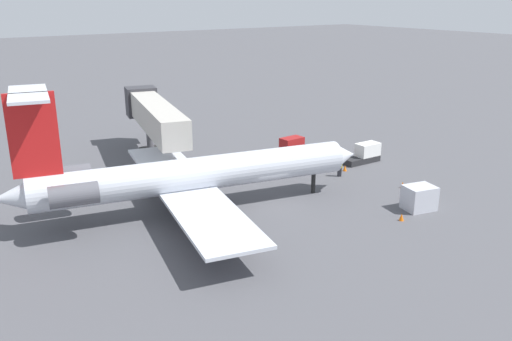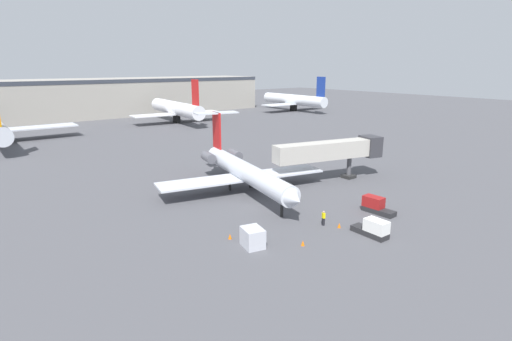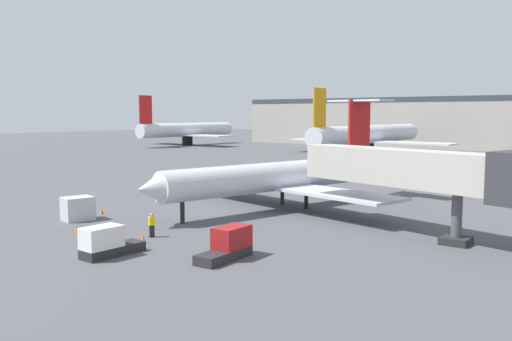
% 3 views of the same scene
% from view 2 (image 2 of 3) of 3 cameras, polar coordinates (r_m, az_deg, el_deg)
% --- Properties ---
extents(ground_plane, '(400.00, 400.00, 0.10)m').
position_cam_2_polar(ground_plane, '(50.89, 0.37, -5.14)').
color(ground_plane, '#4C4C51').
extents(regional_jet, '(24.38, 28.34, 10.04)m').
position_cam_2_polar(regional_jet, '(56.25, -1.86, 0.13)').
color(regional_jet, silver).
rests_on(regional_jet, ground_plane).
extents(jet_bridge, '(18.20, 6.95, 6.38)m').
position_cam_2_polar(jet_bridge, '(62.43, 11.12, 2.84)').
color(jet_bridge, '#B7B2A8').
rests_on(jet_bridge, ground_plane).
extents(ground_crew_marshaller, '(0.39, 0.47, 1.69)m').
position_cam_2_polar(ground_crew_marshaller, '(45.40, 9.53, -6.64)').
color(ground_crew_marshaller, black).
rests_on(ground_crew_marshaller, ground_plane).
extents(baggage_tug_lead, '(1.65, 4.08, 1.90)m').
position_cam_2_polar(baggage_tug_lead, '(50.70, 16.58, -4.79)').
color(baggage_tug_lead, '#262628').
rests_on(baggage_tug_lead, ground_plane).
extents(baggage_tug_trailing, '(1.46, 4.02, 1.90)m').
position_cam_2_polar(baggage_tug_trailing, '(43.74, 16.27, -7.92)').
color(baggage_tug_trailing, '#262628').
rests_on(baggage_tug_trailing, ground_plane).
extents(cargo_container_uld, '(2.30, 2.66, 1.91)m').
position_cam_2_polar(cargo_container_uld, '(39.73, -0.47, -9.46)').
color(cargo_container_uld, silver).
rests_on(cargo_container_uld, ground_plane).
extents(traffic_cone_near, '(0.36, 0.36, 0.55)m').
position_cam_2_polar(traffic_cone_near, '(45.28, 11.69, -7.60)').
color(traffic_cone_near, orange).
rests_on(traffic_cone_near, ground_plane).
extents(traffic_cone_mid, '(0.36, 0.36, 0.55)m').
position_cam_2_polar(traffic_cone_mid, '(41.74, -3.70, -9.28)').
color(traffic_cone_mid, orange).
rests_on(traffic_cone_mid, ground_plane).
extents(traffic_cone_far, '(0.36, 0.36, 0.55)m').
position_cam_2_polar(traffic_cone_far, '(40.47, 6.65, -10.15)').
color(traffic_cone_far, orange).
rests_on(traffic_cone_far, ground_plane).
extents(terminal_building, '(147.43, 22.38, 12.70)m').
position_cam_2_polar(terminal_building, '(148.98, -26.45, 8.99)').
color(terminal_building, '#9E998E').
rests_on(terminal_building, ground_plane).
extents(parked_airliner_centre, '(27.64, 32.68, 13.50)m').
position_cam_2_polar(parked_airliner_centre, '(126.79, -11.21, 8.58)').
color(parked_airliner_centre, white).
rests_on(parked_airliner_centre, ground_plane).
extents(parked_airliner_east_mid, '(27.13, 32.28, 13.29)m').
position_cam_2_polar(parked_airliner_east_mid, '(158.59, 5.41, 9.91)').
color(parked_airliner_east_mid, silver).
rests_on(parked_airliner_east_mid, ground_plane).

